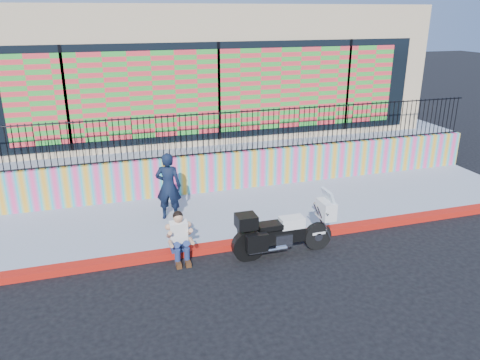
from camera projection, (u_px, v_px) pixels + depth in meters
name	position (u px, v px, depth m)	size (l,w,h in m)	color
ground	(266.00, 243.00, 10.83)	(90.00, 90.00, 0.00)	black
red_curb	(267.00, 240.00, 10.81)	(16.00, 0.30, 0.15)	#A51E0B
sidewalk	(245.00, 212.00, 12.29)	(16.00, 3.00, 0.15)	gray
mural_wall	(228.00, 171.00, 13.51)	(16.00, 0.20, 1.10)	#FF438A
metal_fence	(227.00, 132.00, 13.12)	(15.80, 0.04, 1.20)	black
elevated_platform	(192.00, 132.00, 18.12)	(16.00, 10.00, 1.25)	gray
storefront_building	(191.00, 64.00, 17.03)	(14.00, 8.06, 4.00)	tan
police_motorcycle	(282.00, 230.00, 10.12)	(2.27, 0.75, 1.41)	black
police_officer	(168.00, 186.00, 11.48)	(0.62, 0.41, 1.71)	black
seated_man	(180.00, 241.00, 9.92)	(0.54, 0.71, 1.06)	navy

